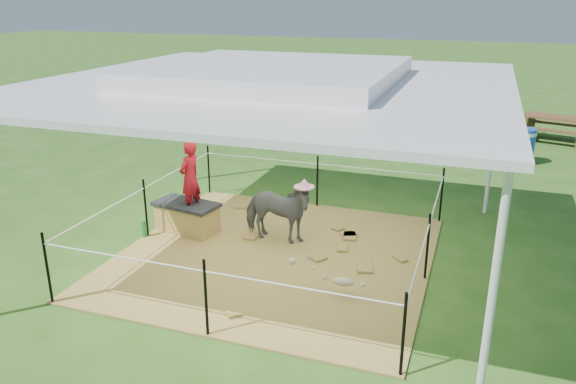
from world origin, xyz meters
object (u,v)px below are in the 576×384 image
(straw_bale, at_px, (187,218))
(distant_person, at_px, (482,127))
(green_bottle, at_px, (144,229))
(trash_barrel, at_px, (522,146))
(picnic_table_far, at_px, (555,129))
(pony, at_px, (277,212))
(foal, at_px, (344,280))
(woman, at_px, (190,172))
(picnic_table_near, at_px, (452,127))

(straw_bale, bearing_deg, distant_person, 57.64)
(green_bottle, height_order, distant_person, distant_person)
(trash_barrel, bearing_deg, green_bottle, -131.82)
(straw_bale, height_order, picnic_table_far, picnic_table_far)
(green_bottle, height_order, trash_barrel, trash_barrel)
(straw_bale, height_order, green_bottle, straw_bale)
(pony, bearing_deg, foal, -130.58)
(straw_bale, relative_size, pony, 0.84)
(pony, bearing_deg, picnic_table_far, -26.41)
(distant_person, bearing_deg, woman, 72.25)
(picnic_table_near, distance_m, picnic_table_far, 2.75)
(distant_person, bearing_deg, straw_bale, 71.67)
(woman, relative_size, pony, 1.01)
(green_bottle, bearing_deg, straw_bale, 39.29)
(picnic_table_near, distance_m, distant_person, 1.25)
(straw_bale, relative_size, green_bottle, 3.60)
(trash_barrel, bearing_deg, distant_person, 137.81)
(picnic_table_far, bearing_deg, straw_bale, -111.04)
(pony, bearing_deg, straw_bale, 95.89)
(straw_bale, distance_m, trash_barrel, 8.31)
(straw_bale, bearing_deg, picnic_table_far, 54.11)
(pony, relative_size, trash_barrel, 1.42)
(green_bottle, relative_size, trash_barrel, 0.33)
(straw_bale, xyz_separation_m, picnic_table_far, (6.39, 8.83, 0.09))
(distant_person, bearing_deg, picnic_table_near, -37.02)
(trash_barrel, bearing_deg, straw_bale, -131.06)
(foal, xyz_separation_m, picnic_table_near, (0.74, 9.32, 0.10))
(woman, height_order, pony, woman)
(picnic_table_far, bearing_deg, woman, -110.61)
(straw_bale, bearing_deg, woman, 0.00)
(picnic_table_far, bearing_deg, pony, -104.03)
(straw_bale, height_order, trash_barrel, trash_barrel)
(trash_barrel, bearing_deg, picnic_table_near, 133.47)
(green_bottle, bearing_deg, woman, 34.70)
(woman, distance_m, picnic_table_far, 10.86)
(straw_bale, xyz_separation_m, picnic_table_near, (3.74, 8.08, 0.11))
(green_bottle, relative_size, picnic_table_far, 0.17)
(trash_barrel, height_order, picnic_table_near, trash_barrel)
(picnic_table_near, bearing_deg, pony, -109.92)
(foal, relative_size, distant_person, 0.67)
(woman, height_order, picnic_table_near, woman)
(picnic_table_near, xyz_separation_m, distant_person, (0.77, -0.95, 0.25))
(pony, bearing_deg, trash_barrel, -29.74)
(foal, height_order, picnic_table_near, picnic_table_near)
(straw_bale, relative_size, foal, 1.21)
(pony, bearing_deg, woman, 96.12)
(woman, distance_m, distant_person, 8.39)
(woman, distance_m, trash_barrel, 8.27)
(woman, distance_m, green_bottle, 1.21)
(trash_barrel, distance_m, picnic_table_far, 2.73)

